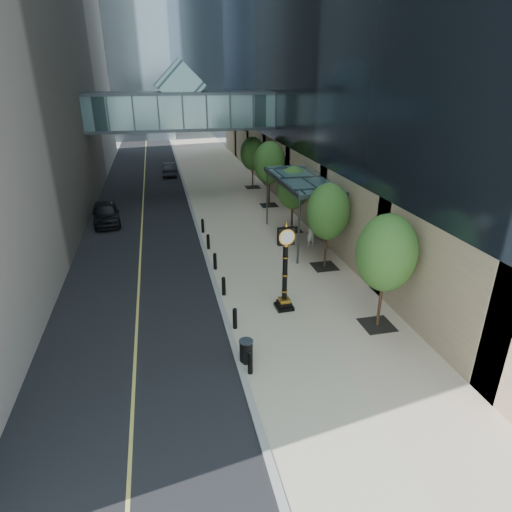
# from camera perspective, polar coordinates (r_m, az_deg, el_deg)

# --- Properties ---
(ground) EXTENTS (320.00, 320.00, 0.00)m
(ground) POSITION_cam_1_polar(r_m,az_deg,el_deg) (16.78, 9.41, -16.08)
(ground) COLOR gray
(ground) RESTS_ON ground
(road) EXTENTS (8.00, 180.00, 0.02)m
(road) POSITION_cam_1_polar(r_m,az_deg,el_deg) (52.96, -14.62, 11.01)
(road) COLOR black
(road) RESTS_ON ground
(sidewalk) EXTENTS (8.00, 180.00, 0.06)m
(sidewalk) POSITION_cam_1_polar(r_m,az_deg,el_deg) (53.32, -5.85, 11.73)
(sidewalk) COLOR #BDB091
(sidewalk) RESTS_ON ground
(curb) EXTENTS (0.25, 180.00, 0.07)m
(curb) POSITION_cam_1_polar(r_m,az_deg,el_deg) (52.98, -10.23, 11.42)
(curb) COLOR gray
(curb) RESTS_ON ground
(skywalk) EXTENTS (17.00, 4.20, 5.80)m
(skywalk) POSITION_cam_1_polar(r_m,az_deg,el_deg) (40.05, -9.94, 18.84)
(skywalk) COLOR slate
(skywalk) RESTS_ON ground
(entrance_canopy) EXTENTS (3.00, 8.00, 4.38)m
(entrance_canopy) POSITION_cam_1_polar(r_m,az_deg,el_deg) (28.09, 6.02, 10.02)
(entrance_canopy) COLOR #383F44
(entrance_canopy) RESTS_ON ground
(bollard_row) EXTENTS (0.20, 16.20, 0.90)m
(bollard_row) POSITION_cam_1_polar(r_m,az_deg,el_deg) (23.32, -4.94, -2.36)
(bollard_row) COLOR black
(bollard_row) RESTS_ON sidewalk
(street_trees) EXTENTS (2.62, 28.46, 5.39)m
(street_trees) POSITION_cam_1_polar(r_m,az_deg,el_deg) (29.96, 5.08, 9.48)
(street_trees) COLOR black
(street_trees) RESTS_ON sidewalk
(street_clock) EXTENTS (0.84, 0.84, 4.31)m
(street_clock) POSITION_cam_1_polar(r_m,az_deg,el_deg) (20.02, 3.87, -2.33)
(street_clock) COLOR black
(street_clock) RESTS_ON sidewalk
(trash_bin) EXTENTS (0.67, 0.67, 0.90)m
(trash_bin) POSITION_cam_1_polar(r_m,az_deg,el_deg) (17.14, -1.32, -12.62)
(trash_bin) COLOR black
(trash_bin) RESTS_ON sidewalk
(pedestrian) EXTENTS (0.69, 0.54, 1.69)m
(pedestrian) POSITION_cam_1_polar(r_m,az_deg,el_deg) (28.13, 7.31, 2.98)
(pedestrian) COLOR beige
(pedestrian) RESTS_ON sidewalk
(car_near) EXTENTS (2.46, 4.87, 1.59)m
(car_near) POSITION_cam_1_polar(r_m,az_deg,el_deg) (34.34, -19.38, 5.43)
(car_near) COLOR black
(car_near) RESTS_ON road
(car_far) EXTENTS (1.62, 4.30, 1.40)m
(car_far) POSITION_cam_1_polar(r_m,az_deg,el_deg) (49.53, -11.46, 11.33)
(car_far) COLOR black
(car_far) RESTS_ON road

